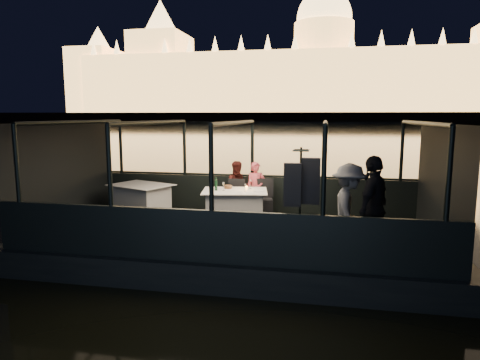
% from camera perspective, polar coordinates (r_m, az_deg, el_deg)
% --- Properties ---
extents(river_water, '(500.00, 500.00, 0.00)m').
position_cam_1_polar(river_water, '(88.73, 10.14, 6.58)').
color(river_water, black).
rests_on(river_water, ground).
extents(boat_hull, '(8.60, 4.40, 1.00)m').
position_cam_1_polar(boat_hull, '(9.33, -0.49, -9.82)').
color(boat_hull, black).
rests_on(boat_hull, river_water).
extents(boat_deck, '(8.00, 4.00, 0.04)m').
position_cam_1_polar(boat_deck, '(9.19, -0.49, -6.98)').
color(boat_deck, black).
rests_on(boat_deck, boat_hull).
extents(gunwale_port, '(8.00, 0.08, 0.90)m').
position_cam_1_polar(gunwale_port, '(11.00, 1.63, -1.86)').
color(gunwale_port, black).
rests_on(gunwale_port, boat_deck).
extents(gunwale_starboard, '(8.00, 0.08, 0.90)m').
position_cam_1_polar(gunwale_starboard, '(7.19, -3.76, -7.56)').
color(gunwale_starboard, black).
rests_on(gunwale_starboard, boat_deck).
extents(cabin_glass_port, '(8.00, 0.02, 1.40)m').
position_cam_1_polar(cabin_glass_port, '(10.85, 1.65, 4.12)').
color(cabin_glass_port, '#99B2B2').
rests_on(cabin_glass_port, gunwale_port).
extents(cabin_glass_starboard, '(8.00, 0.02, 1.40)m').
position_cam_1_polar(cabin_glass_starboard, '(6.96, -3.86, 1.57)').
color(cabin_glass_starboard, '#99B2B2').
rests_on(cabin_glass_starboard, gunwale_starboard).
extents(cabin_roof_glass, '(8.00, 4.00, 0.02)m').
position_cam_1_polar(cabin_roof_glass, '(8.85, -0.51, 7.64)').
color(cabin_roof_glass, '#99B2B2').
rests_on(cabin_roof_glass, boat_deck).
extents(end_wall_fore, '(0.02, 4.00, 2.30)m').
position_cam_1_polar(end_wall_fore, '(10.51, -22.38, 0.86)').
color(end_wall_fore, black).
rests_on(end_wall_fore, boat_deck).
extents(end_wall_aft, '(0.02, 4.00, 2.30)m').
position_cam_1_polar(end_wall_aft, '(9.04, 25.19, -0.49)').
color(end_wall_aft, black).
rests_on(end_wall_aft, boat_deck).
extents(canopy_ribs, '(8.00, 4.00, 2.30)m').
position_cam_1_polar(canopy_ribs, '(8.95, -0.50, 0.26)').
color(canopy_ribs, black).
rests_on(canopy_ribs, boat_deck).
extents(embankment, '(400.00, 140.00, 6.00)m').
position_cam_1_polar(embankment, '(218.68, 10.88, 7.96)').
color(embankment, '#423D33').
rests_on(embankment, ground).
extents(parliament_building, '(220.00, 32.00, 60.00)m').
position_cam_1_polar(parliament_building, '(185.51, 11.03, 16.54)').
color(parliament_building, '#F2D18C').
rests_on(parliament_building, embankment).
extents(dining_table_central, '(1.61, 1.28, 0.77)m').
position_cam_1_polar(dining_table_central, '(9.75, -0.69, -3.61)').
color(dining_table_central, white).
rests_on(dining_table_central, boat_deck).
extents(dining_table_aft, '(1.73, 1.51, 0.76)m').
position_cam_1_polar(dining_table_aft, '(10.89, -13.00, -2.54)').
color(dining_table_aft, white).
rests_on(dining_table_aft, boat_deck).
extents(chair_port_left, '(0.43, 0.43, 0.90)m').
position_cam_1_polar(chair_port_left, '(10.36, -0.66, -2.51)').
color(chair_port_left, black).
rests_on(chair_port_left, boat_deck).
extents(chair_port_right, '(0.50, 0.50, 0.91)m').
position_cam_1_polar(chair_port_right, '(10.33, 3.15, -2.56)').
color(chair_port_right, black).
rests_on(chair_port_right, boat_deck).
extents(coat_stand, '(0.57, 0.48, 1.92)m').
position_cam_1_polar(coat_stand, '(7.48, 8.00, -3.44)').
color(coat_stand, black).
rests_on(coat_stand, boat_deck).
extents(person_woman_coral, '(0.56, 0.46, 1.33)m').
position_cam_1_polar(person_woman_coral, '(10.50, 2.14, -0.71)').
color(person_woman_coral, '#DA4F5B').
rests_on(person_woman_coral, boat_deck).
extents(person_man_maroon, '(0.76, 0.67, 1.33)m').
position_cam_1_polar(person_man_maroon, '(10.66, -0.24, -0.56)').
color(person_man_maroon, '#401512').
rests_on(person_man_maroon, boat_deck).
extents(passenger_stripe, '(0.62, 1.07, 1.63)m').
position_cam_1_polar(passenger_stripe, '(7.77, 14.29, -3.54)').
color(passenger_stripe, silver).
rests_on(passenger_stripe, boat_deck).
extents(passenger_dark, '(0.86, 1.14, 1.79)m').
position_cam_1_polar(passenger_dark, '(7.64, 17.30, -3.87)').
color(passenger_dark, black).
rests_on(passenger_dark, boat_deck).
extents(wine_bottle, '(0.08, 0.08, 0.30)m').
position_cam_1_polar(wine_bottle, '(9.69, -3.22, -0.52)').
color(wine_bottle, '#12341C').
rests_on(wine_bottle, dining_table_central).
extents(bread_basket, '(0.24, 0.24, 0.07)m').
position_cam_1_polar(bread_basket, '(9.95, -1.61, -0.91)').
color(bread_basket, brown).
rests_on(bread_basket, dining_table_central).
extents(amber_candle, '(0.05, 0.05, 0.07)m').
position_cam_1_polar(amber_candle, '(9.80, 0.86, -1.05)').
color(amber_candle, '#FA9B3E').
rests_on(amber_candle, dining_table_central).
extents(plate_near, '(0.27, 0.27, 0.01)m').
position_cam_1_polar(plate_near, '(9.57, 2.43, -1.49)').
color(plate_near, white).
rests_on(plate_near, dining_table_central).
extents(plate_far, '(0.27, 0.27, 0.01)m').
position_cam_1_polar(plate_far, '(10.08, -1.37, -0.97)').
color(plate_far, white).
rests_on(plate_far, dining_table_central).
extents(wine_glass_white, '(0.07, 0.07, 0.19)m').
position_cam_1_polar(wine_glass_white, '(9.66, -2.23, -0.87)').
color(wine_glass_white, silver).
rests_on(wine_glass_white, dining_table_central).
extents(wine_glass_red, '(0.09, 0.09, 0.21)m').
position_cam_1_polar(wine_glass_red, '(9.88, 1.42, -0.65)').
color(wine_glass_red, silver).
rests_on(wine_glass_red, dining_table_central).
extents(wine_glass_empty, '(0.06, 0.06, 0.17)m').
position_cam_1_polar(wine_glass_empty, '(9.54, 0.72, -0.98)').
color(wine_glass_empty, silver).
rests_on(wine_glass_empty, dining_table_central).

